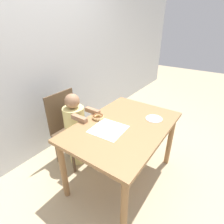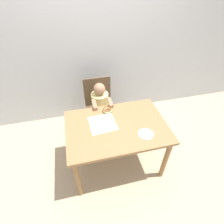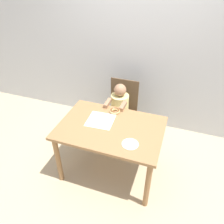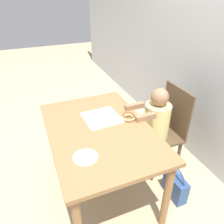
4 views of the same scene
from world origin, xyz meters
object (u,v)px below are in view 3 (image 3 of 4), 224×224
at_px(chair, 122,110).
at_px(donut, 115,111).
at_px(child_figure, 119,114).
at_px(handbag, 146,138).

bearing_deg(chair, donut, -84.96).
height_order(child_figure, handbag, child_figure).
relative_size(chair, child_figure, 0.97).
relative_size(chair, donut, 7.07).
xyz_separation_m(chair, donut, (0.04, -0.45, 0.29)).
bearing_deg(child_figure, chair, 90.00).
xyz_separation_m(child_figure, donut, (0.04, -0.33, 0.28)).
xyz_separation_m(donut, handbag, (0.39, 0.33, -0.62)).
bearing_deg(handbag, child_figure, 179.13).
distance_m(child_figure, handbag, 0.55).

